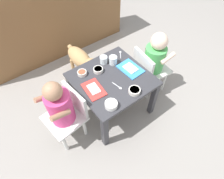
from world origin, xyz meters
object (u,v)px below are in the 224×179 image
dining_table (112,84)px  veggie_bowl_far (98,70)px  seated_child_left (61,107)px  water_cup_left (104,60)px  seated_child_right (154,58)px  food_tray_left (94,89)px  water_cup_right (113,61)px  dog (82,60)px  cereal_bowl_right_side (134,91)px  spoon_by_left_tray (118,86)px  spoon_by_right_tray (120,54)px  veggie_bowl_near (82,73)px  cereal_bowl_left_side (111,105)px  food_tray_right (130,69)px

dining_table → veggie_bowl_far: (-0.04, 0.13, 0.09)m
seated_child_left → water_cup_left: (0.51, 0.18, 0.04)m
seated_child_right → food_tray_left: (-0.64, 0.01, 0.02)m
food_tray_left → water_cup_right: (0.30, 0.14, 0.03)m
dog → seated_child_right: bearing=-52.1°
veggie_bowl_far → cereal_bowl_right_side: size_ratio=0.90×
seated_child_left → dining_table: bearing=-0.6°
seated_child_right → water_cup_right: (-0.35, 0.15, 0.04)m
food_tray_left → cereal_bowl_right_side: (0.23, -0.21, 0.01)m
spoon_by_left_tray → spoon_by_right_tray: size_ratio=1.14×
seated_child_left → water_cup_left: size_ratio=10.13×
veggie_bowl_near → spoon_by_right_tray: 0.41m
seated_child_left → water_cup_right: bearing=12.6°
seated_child_left → cereal_bowl_right_side: size_ratio=7.40×
cereal_bowl_left_side → dog: bearing=76.1°
seated_child_left → food_tray_left: bearing=-3.7°
dog → cereal_bowl_right_side: 0.79m
cereal_bowl_right_side → cereal_bowl_left_side: bearing=179.3°
veggie_bowl_near → spoon_by_left_tray: bearing=-61.5°
food_tray_right → veggie_bowl_far: size_ratio=2.62×
spoon_by_left_tray → food_tray_left: bearing=152.1°
dining_table → water_cup_right: water_cup_right is taller
water_cup_right → dining_table: bearing=-130.2°
dining_table → veggie_bowl_near: veggie_bowl_near is taller
dog → food_tray_left: (-0.20, -0.55, 0.20)m
cereal_bowl_left_side → veggie_bowl_far: bearing=70.0°
cereal_bowl_right_side → dog: bearing=92.2°
water_cup_left → veggie_bowl_far: (-0.10, -0.06, -0.01)m
water_cup_left → food_tray_left: bearing=-139.8°
dining_table → cereal_bowl_left_side: 0.29m
spoon_by_left_tray → seated_child_right: bearing=9.3°
cereal_bowl_left_side → cereal_bowl_right_side: size_ratio=1.01×
food_tray_right → cereal_bowl_left_side: 0.41m
food_tray_left → water_cup_right: bearing=26.0°
food_tray_left → spoon_by_left_tray: bearing=-27.9°
dining_table → food_tray_right: food_tray_right is taller
veggie_bowl_near → food_tray_right: bearing=-28.5°
dog → cereal_bowl_left_side: (-0.19, -0.76, 0.22)m
veggie_bowl_far → cereal_bowl_right_side: 0.36m
water_cup_left → spoon_by_left_tray: 0.30m
seated_child_left → food_tray_right: size_ratio=3.14×
cereal_bowl_left_side → veggie_bowl_far: (0.13, 0.34, -0.01)m
spoon_by_right_tray → seated_child_right: bearing=-44.1°
cereal_bowl_right_side → veggie_bowl_near: bearing=118.5°
seated_child_right → veggie_bowl_far: seated_child_right is taller
dog → veggie_bowl_near: veggie_bowl_near is taller
water_cup_right → spoon_by_left_tray: (-0.13, -0.23, -0.03)m
spoon_by_right_tray → veggie_bowl_far: bearing=-168.3°
food_tray_right → dining_table: bearing=176.2°
dog → cereal_bowl_right_side: (0.03, -0.76, 0.22)m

